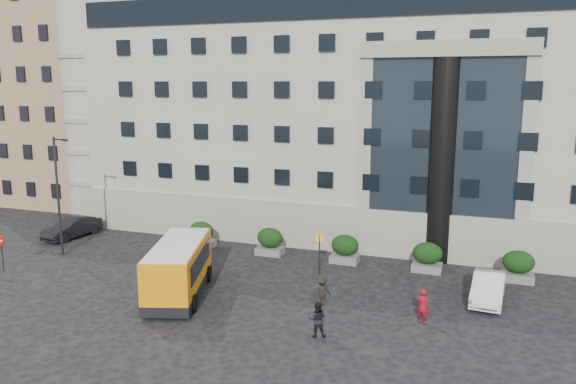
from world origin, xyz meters
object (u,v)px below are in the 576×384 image
hedge_e (518,266)px  red_truck (172,193)px  hedge_a (201,234)px  pedestrian_c (322,292)px  hedge_c (345,249)px  parked_car_b (72,228)px  parked_car_c (130,216)px  pedestrian_a (423,306)px  no_entry_sign (1,246)px  white_taxi (488,288)px  hedge_d (427,257)px  street_lamp (58,192)px  minibus (179,267)px  hedge_b (270,241)px  parked_car_d (103,211)px  pedestrian_b (317,319)px  bus_stop_sign (319,247)px

hedge_e → red_truck: 30.23m
hedge_a → pedestrian_c: (11.00, -7.41, -0.16)m
hedge_c → parked_car_b: 20.79m
parked_car_c → pedestrian_a: bearing=-19.4°
parked_car_b → no_entry_sign: bearing=-73.6°
hedge_c → white_taxi: hedge_c is taller
hedge_d → white_taxi: bearing=-47.0°
street_lamp → parked_car_c: street_lamp is taller
no_entry_sign → minibus: 12.25m
minibus → pedestrian_c: (7.76, 1.19, -0.85)m
hedge_b → pedestrian_c: 9.41m
minibus → parked_car_d: 20.06m
hedge_a → red_truck: 12.28m
hedge_e → pedestrian_b: 14.20m
parked_car_b → red_truck: bearing=83.3°
hedge_b → parked_car_c: (-14.09, 4.20, -0.31)m
bus_stop_sign → minibus: 8.53m
parked_car_c → pedestrian_b: (20.70, -15.19, 0.23)m
pedestrian_b → bus_stop_sign: bearing=-91.2°
red_truck → parked_car_c: size_ratio=1.44×
hedge_e → no_entry_sign: (-29.80, -8.84, 0.72)m
bus_stop_sign → parked_car_b: 19.97m
hedge_e → bus_stop_sign: size_ratio=0.73×
parked_car_c → parked_car_d: size_ratio=0.80×
hedge_c → street_lamp: size_ratio=0.23×
no_entry_sign → hedge_a: bearing=44.5°
red_truck → minibus: bearing=-50.8°
bus_stop_sign → no_entry_sign: (-18.50, -6.04, -0.08)m
hedge_b → parked_car_c: 14.71m
parked_car_c → white_taxi: bearing=-9.6°
hedge_e → pedestrian_a: bearing=-120.3°
hedge_a → parked_car_b: size_ratio=0.40×
hedge_a → parked_car_c: 9.84m
hedge_a → street_lamp: street_lamp is taller
parked_car_c → pedestrian_b: size_ratio=2.52×
hedge_b → hedge_e: same height
pedestrian_a → street_lamp: bearing=7.9°
street_lamp → white_taxi: (27.10, 0.98, -3.62)m
pedestrian_b → pedestrian_a: bearing=-161.7°
no_entry_sign → parked_car_c: bearing=89.5°
minibus → white_taxi: (15.92, 4.78, -0.88)m
hedge_a → hedge_d: bearing=0.0°
hedge_c → red_truck: size_ratio=0.30×
parked_car_b → pedestrian_b: pedestrian_b is taller
hedge_e → parked_car_b: 31.18m
white_taxi → hedge_d: bearing=136.8°
hedge_d → hedge_e: bearing=0.0°
parked_car_d → hedge_e: bearing=-15.5°
no_entry_sign → pedestrian_c: bearing=4.1°
bus_stop_sign → red_truck: (-17.44, 12.14, -0.12)m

